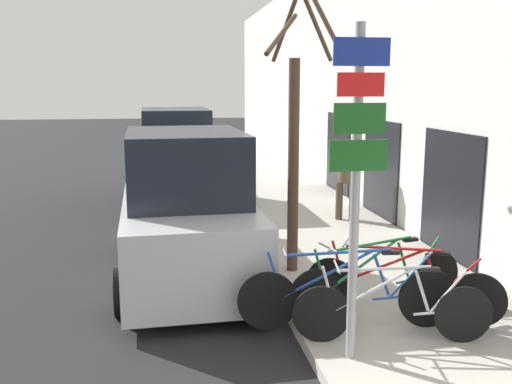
{
  "coord_description": "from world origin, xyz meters",
  "views": [
    {
      "loc": [
        -0.55,
        -2.54,
        3.02
      ],
      "look_at": [
        0.72,
        5.01,
        1.58
      ],
      "focal_mm": 40.0,
      "sensor_mm": 36.0,
      "label": 1
    }
  ],
  "objects_px": {
    "parked_car_0": "(186,213)",
    "street_tree": "(295,137)",
    "bicycle_2": "(402,287)",
    "signpost": "(356,175)",
    "bicycle_1": "(349,295)",
    "bicycle_0": "(393,310)",
    "bicycle_3": "(378,282)",
    "pedestrian_near": "(347,175)",
    "parked_car_1": "(176,163)"
  },
  "relations": [
    {
      "from": "bicycle_2",
      "to": "parked_car_0",
      "type": "height_order",
      "value": "parked_car_0"
    },
    {
      "from": "bicycle_3",
      "to": "parked_car_1",
      "type": "relative_size",
      "value": 0.53
    },
    {
      "from": "parked_car_1",
      "to": "pedestrian_near",
      "type": "xyz_separation_m",
      "value": [
        3.54,
        -2.82,
        0.03
      ]
    },
    {
      "from": "bicycle_1",
      "to": "bicycle_3",
      "type": "height_order",
      "value": "bicycle_1"
    },
    {
      "from": "signpost",
      "to": "parked_car_1",
      "type": "distance_m",
      "value": 9.16
    },
    {
      "from": "bicycle_2",
      "to": "parked_car_0",
      "type": "xyz_separation_m",
      "value": [
        -2.56,
        2.39,
        0.5
      ]
    },
    {
      "from": "bicycle_0",
      "to": "pedestrian_near",
      "type": "relative_size",
      "value": 1.31
    },
    {
      "from": "bicycle_2",
      "to": "pedestrian_near",
      "type": "relative_size",
      "value": 1.27
    },
    {
      "from": "pedestrian_near",
      "to": "parked_car_1",
      "type": "bearing_deg",
      "value": -21.29
    },
    {
      "from": "pedestrian_near",
      "to": "signpost",
      "type": "bearing_deg",
      "value": 89.44
    },
    {
      "from": "bicycle_3",
      "to": "parked_car_1",
      "type": "distance_m",
      "value": 8.19
    },
    {
      "from": "signpost",
      "to": "bicycle_3",
      "type": "relative_size",
      "value": 1.39
    },
    {
      "from": "parked_car_0",
      "to": "pedestrian_near",
      "type": "bearing_deg",
      "value": 36.5
    },
    {
      "from": "bicycle_1",
      "to": "bicycle_3",
      "type": "relative_size",
      "value": 1.05
    },
    {
      "from": "bicycle_0",
      "to": "bicycle_3",
      "type": "relative_size",
      "value": 0.89
    },
    {
      "from": "bicycle_0",
      "to": "parked_car_0",
      "type": "xyz_separation_m",
      "value": [
        -2.16,
        3.05,
        0.51
      ]
    },
    {
      "from": "street_tree",
      "to": "pedestrian_near",
      "type": "bearing_deg",
      "value": 58.96
    },
    {
      "from": "signpost",
      "to": "bicycle_2",
      "type": "bearing_deg",
      "value": 44.17
    },
    {
      "from": "bicycle_0",
      "to": "bicycle_2",
      "type": "bearing_deg",
      "value": -21.15
    },
    {
      "from": "parked_car_0",
      "to": "bicycle_3",
      "type": "bearing_deg",
      "value": -45.31
    },
    {
      "from": "parked_car_0",
      "to": "parked_car_1",
      "type": "distance_m",
      "value": 5.62
    },
    {
      "from": "parked_car_1",
      "to": "pedestrian_near",
      "type": "bearing_deg",
      "value": -39.42
    },
    {
      "from": "bicycle_1",
      "to": "pedestrian_near",
      "type": "distance_m",
      "value": 5.73
    },
    {
      "from": "bicycle_1",
      "to": "pedestrian_near",
      "type": "bearing_deg",
      "value": -11.13
    },
    {
      "from": "pedestrian_near",
      "to": "bicycle_3",
      "type": "bearing_deg",
      "value": 93.47
    },
    {
      "from": "street_tree",
      "to": "parked_car_0",
      "type": "bearing_deg",
      "value": 167.56
    },
    {
      "from": "bicycle_1",
      "to": "bicycle_2",
      "type": "xyz_separation_m",
      "value": [
        0.77,
        0.23,
        -0.02
      ]
    },
    {
      "from": "bicycle_1",
      "to": "street_tree",
      "type": "distance_m",
      "value": 2.81
    },
    {
      "from": "bicycle_3",
      "to": "street_tree",
      "type": "bearing_deg",
      "value": 6.17
    },
    {
      "from": "bicycle_0",
      "to": "bicycle_3",
      "type": "bearing_deg",
      "value": -1.05
    },
    {
      "from": "bicycle_2",
      "to": "parked_car_0",
      "type": "distance_m",
      "value": 3.54
    },
    {
      "from": "parked_car_0",
      "to": "pedestrian_near",
      "type": "height_order",
      "value": "parked_car_0"
    },
    {
      "from": "parked_car_0",
      "to": "street_tree",
      "type": "height_order",
      "value": "street_tree"
    },
    {
      "from": "signpost",
      "to": "bicycle_1",
      "type": "bearing_deg",
      "value": 73.82
    },
    {
      "from": "bicycle_3",
      "to": "street_tree",
      "type": "distance_m",
      "value": 2.59
    },
    {
      "from": "bicycle_0",
      "to": "street_tree",
      "type": "bearing_deg",
      "value": 20.67
    },
    {
      "from": "bicycle_1",
      "to": "parked_car_0",
      "type": "xyz_separation_m",
      "value": [
        -1.79,
        2.62,
        0.48
      ]
    },
    {
      "from": "street_tree",
      "to": "bicycle_0",
      "type": "bearing_deg",
      "value": -79.29
    },
    {
      "from": "signpost",
      "to": "street_tree",
      "type": "bearing_deg",
      "value": 88.62
    },
    {
      "from": "signpost",
      "to": "bicycle_3",
      "type": "bearing_deg",
      "value": 56.62
    },
    {
      "from": "bicycle_0",
      "to": "pedestrian_near",
      "type": "xyz_separation_m",
      "value": [
        1.39,
        5.85,
        0.59
      ]
    },
    {
      "from": "bicycle_3",
      "to": "bicycle_0",
      "type": "bearing_deg",
      "value": 155.16
    },
    {
      "from": "bicycle_0",
      "to": "parked_car_0",
      "type": "distance_m",
      "value": 3.78
    },
    {
      "from": "signpost",
      "to": "parked_car_1",
      "type": "bearing_deg",
      "value": 99.91
    },
    {
      "from": "bicycle_0",
      "to": "bicycle_3",
      "type": "height_order",
      "value": "bicycle_3"
    },
    {
      "from": "bicycle_3",
      "to": "bicycle_1",
      "type": "bearing_deg",
      "value": 113.53
    },
    {
      "from": "parked_car_1",
      "to": "parked_car_0",
      "type": "bearing_deg",
      "value": -90.98
    },
    {
      "from": "bicycle_3",
      "to": "pedestrian_near",
      "type": "height_order",
      "value": "pedestrian_near"
    },
    {
      "from": "street_tree",
      "to": "bicycle_2",
      "type": "bearing_deg",
      "value": -65.74
    },
    {
      "from": "signpost",
      "to": "parked_car_1",
      "type": "xyz_separation_m",
      "value": [
        -1.57,
        8.97,
        -1.03
      ]
    }
  ]
}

